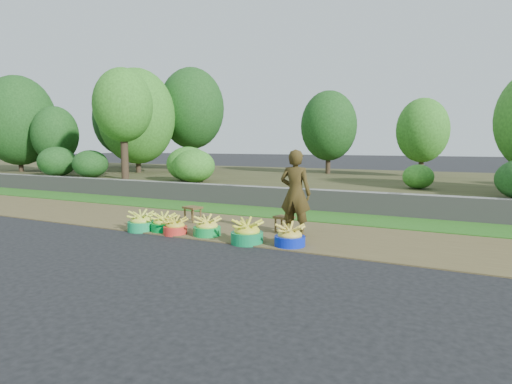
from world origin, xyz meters
The scene contains 15 objects.
ground_plane centered at (0.00, 0.00, 0.00)m, with size 120.00×120.00×0.00m, color black.
dirt_shoulder centered at (0.00, 1.25, 0.01)m, with size 80.00×2.50×0.02m, color brown.
grass_verge centered at (0.00, 3.25, 0.02)m, with size 80.00×1.50×0.04m, color #29651B.
retaining_wall centered at (0.00, 4.10, 0.28)m, with size 80.00×0.35×0.55m, color gray.
earth_bank centered at (0.00, 9.00, 0.25)m, with size 80.00×10.00×0.50m, color #3D3C1F.
vegetation centered at (0.23, 7.42, 2.64)m, with size 34.54×8.28×4.62m.
basin_a centered at (-1.90, 0.17, 0.17)m, with size 0.52×0.52×0.39m.
basin_b centered at (-1.45, 0.30, 0.16)m, with size 0.49×0.49×0.36m.
basin_c centered at (-1.10, 0.20, 0.15)m, with size 0.44×0.44×0.33m.
basin_d centered at (-0.48, 0.34, 0.17)m, with size 0.50×0.50×0.37m.
basin_e centered at (0.44, 0.18, 0.18)m, with size 0.55×0.55×0.41m.
basin_f centered at (1.18, 0.29, 0.17)m, with size 0.51×0.51×0.38m.
stool_left centered at (-1.52, 1.35, 0.28)m, with size 0.44×0.38×0.33m.
stool_right centered at (0.66, 1.25, 0.26)m, with size 0.40×0.35×0.31m.
vendor_woman centered at (0.98, 1.01, 0.80)m, with size 0.57×0.38×1.57m, color black.
Camera 1 is at (3.81, -6.10, 1.68)m, focal length 30.00 mm.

